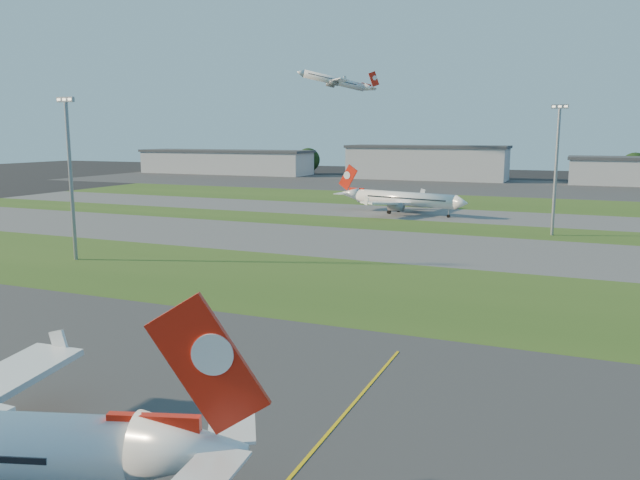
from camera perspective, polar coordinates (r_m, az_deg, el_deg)
The scene contains 16 objects.
grass_strip_a at distance 81.07m, azimuth 7.95°, elevation -4.78°, with size 300.00×34.00×0.01m, color #2F501A.
taxiway_a at distance 112.60m, azimuth 12.27°, elevation -0.85°, with size 300.00×32.00×0.01m, color #515154.
grass_strip_b at distance 136.95m, azimuth 14.20°, elevation 0.92°, with size 300.00×18.00×0.01m, color #2F501A.
taxiway_b at distance 158.54m, azimuth 15.40°, elevation 2.02°, with size 300.00×26.00×0.01m, color #515154.
grass_strip_c at distance 191.11m, azimuth 16.70°, elevation 3.21°, with size 300.00×40.00×0.01m, color #2F501A.
apron_far at distance 250.61m, azimuth 18.19°, elevation 4.57°, with size 400.00×80.00×0.01m, color #333335.
airliner_taxiing at distance 160.11m, azimuth 7.69°, elevation 3.72°, with size 33.97×28.49×10.80m.
airliner_departing at distance 273.29m, azimuth 1.35°, elevation 14.34°, with size 29.27×25.19×10.24m.
light_mast_west at distance 106.73m, azimuth -21.89°, elevation 6.13°, with size 3.20×0.70×25.80m.
light_mast_centre at distance 132.22m, azimuth 20.81°, elevation 6.74°, with size 3.20×0.70×25.80m.
hangar_far_west at distance 326.89m, azimuth -8.65°, elevation 7.09°, with size 91.80×23.00×12.20m.
hangar_west at distance 286.70m, azimuth 9.73°, elevation 7.02°, with size 71.40×23.00×15.20m.
tree_far_west at distance 359.79m, azimuth -13.06°, elevation 7.23°, with size 11.00×11.00×12.00m.
tree_west at distance 321.63m, azimuth -1.09°, elevation 7.34°, with size 12.10×12.10×13.20m.
tree_mid_west at distance 293.08m, azimuth 15.01°, elevation 6.53°, with size 9.90×9.90×10.80m.
tree_mid_east at distance 294.03m, azimuth 26.81°, elevation 6.03°, with size 11.55×11.55×12.60m.
Camera 1 is at (19.73, -24.03, 20.07)m, focal length 35.00 mm.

